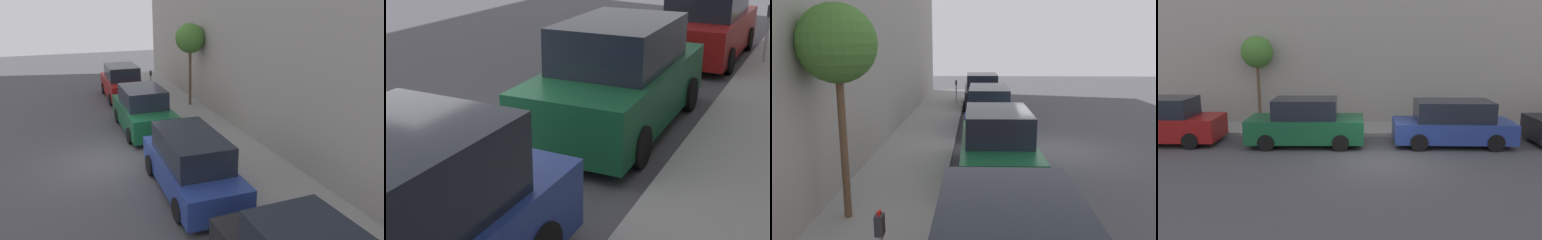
# 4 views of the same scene
# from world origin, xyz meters

# --- Properties ---
(ground_plane) EXTENTS (60.00, 60.00, 0.00)m
(ground_plane) POSITION_xyz_m (0.00, 0.00, 0.00)
(ground_plane) COLOR #424247
(sidewalk) EXTENTS (2.58, 32.00, 0.15)m
(sidewalk) POSITION_xyz_m (4.79, 0.00, 0.07)
(sidewalk) COLOR gray
(sidewalk) RESTS_ON ground_plane
(building_facade) EXTENTS (2.00, 32.00, 10.91)m
(building_facade) POSITION_xyz_m (7.08, 0.00, 5.46)
(building_facade) COLOR gray
(building_facade) RESTS_ON ground_plane
(parked_minivan_second) EXTENTS (2.02, 4.93, 1.90)m
(parked_minivan_second) POSITION_xyz_m (2.16, -3.14, 0.92)
(parked_minivan_second) COLOR navy
(parked_minivan_second) RESTS_ON ground_plane
(parked_suv_third) EXTENTS (2.08, 4.82, 1.98)m
(parked_suv_third) POSITION_xyz_m (2.12, 3.00, 0.93)
(parked_suv_third) COLOR #14512D
(parked_suv_third) RESTS_ON ground_plane
(parked_suv_fourth) EXTENTS (2.08, 4.81, 1.98)m
(parked_suv_fourth) POSITION_xyz_m (2.29, 9.11, 0.93)
(parked_suv_fourth) COLOR maroon
(parked_suv_fourth) RESTS_ON ground_plane
(parking_meter_far) EXTENTS (0.11, 0.15, 1.51)m
(parking_meter_far) POSITION_xyz_m (3.95, 8.66, 1.07)
(parking_meter_far) COLOR #ADADB2
(parking_meter_far) RESTS_ON sidewalk
(street_tree) EXTENTS (1.56, 1.56, 4.40)m
(street_tree) POSITION_xyz_m (5.41, 5.79, 3.73)
(street_tree) COLOR brown
(street_tree) RESTS_ON sidewalk
(fire_hydrant) EXTENTS (0.20, 0.20, 0.69)m
(fire_hydrant) POSITION_xyz_m (3.85, 12.16, 0.49)
(fire_hydrant) COLOR gold
(fire_hydrant) RESTS_ON sidewalk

